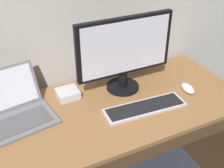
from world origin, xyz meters
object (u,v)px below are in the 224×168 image
object	(u,v)px
laptop_space_gray	(15,111)
external_drive_box	(68,94)
wired_keyboard	(145,107)
computer_mouse	(188,88)
external_monitor	(125,52)

from	to	relation	value
laptop_space_gray	external_drive_box	distance (m)	0.30
laptop_space_gray	external_drive_box	world-z (taller)	laptop_space_gray
laptop_space_gray	wired_keyboard	bearing A→B (deg)	-19.11
wired_keyboard	computer_mouse	xyz separation A→B (m)	(0.31, 0.04, 0.01)
external_monitor	wired_keyboard	bearing A→B (deg)	-86.44
external_monitor	external_drive_box	size ratio (longest dim) A/B	4.57
computer_mouse	external_drive_box	size ratio (longest dim) A/B	0.91
external_monitor	wired_keyboard	size ratio (longest dim) A/B	1.23
external_drive_box	wired_keyboard	bearing A→B (deg)	-40.31
external_drive_box	laptop_space_gray	bearing A→B (deg)	-167.26
laptop_space_gray	external_drive_box	bearing A→B (deg)	12.74
laptop_space_gray	external_monitor	distance (m)	0.65
computer_mouse	external_monitor	bearing A→B (deg)	157.19
external_monitor	computer_mouse	xyz separation A→B (m)	(0.33, -0.18, -0.22)
wired_keyboard	external_drive_box	world-z (taller)	external_drive_box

